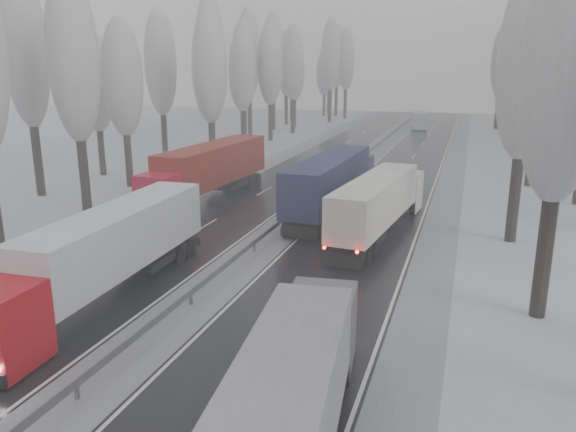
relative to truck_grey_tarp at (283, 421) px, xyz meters
The scene contains 52 objects.
carriageway_right 28.23m from the truck_grey_tarp, 95.25° to the left, with size 7.50×200.00×0.03m, color black.
carriageway_left 31.01m from the truck_grey_tarp, 115.01° to the left, with size 7.50×200.00×0.03m, color black.
median_slush 29.18m from the truck_grey_tarp, 105.60° to the left, with size 3.00×200.00×0.04m, color #989A9F.
shoulder_right 28.22m from the truck_grey_tarp, 85.16° to the left, with size 2.40×200.00×0.04m, color #989A9F.
shoulder_left 33.40m from the truck_grey_tarp, 122.75° to the left, with size 2.40×200.00×0.04m, color #989A9F.
median_guardrail 29.13m from the truck_grey_tarp, 105.61° to the left, with size 0.12×200.00×0.76m.
tree_16 17.63m from the truck_grey_tarp, 62.24° to the left, with size 3.60×3.60×16.53m.
tree_18 27.28m from the truck_grey_tarp, 75.07° to the left, with size 3.60×3.60×16.58m.
tree_20 35.58m from the truck_grey_tarp, 73.12° to the left, with size 3.60×3.60×15.71m.
tree_22 45.30m from the truck_grey_tarp, 78.10° to the left, with size 3.60×3.60×15.86m.
tree_24 51.26m from the truck_grey_tarp, 78.40° to the left, with size 3.60×3.60×20.49m.
tree_26 60.90m from the truck_grey_tarp, 80.67° to the left, with size 3.60×3.60×18.78m.
tree_28 71.26m from the truck_grey_tarp, 83.06° to the left, with size 3.60×3.60×19.62m.
tree_29 76.26m from the truck_grey_tarp, 77.88° to the left, with size 3.60×3.60×18.11m.
tree_30 80.74m from the truck_grey_tarp, 83.75° to the left, with size 3.60×3.60×17.86m.
tree_31 85.56m from the truck_grey_tarp, 80.07° to the left, with size 3.60×3.60×18.58m.
tree_32 88.14m from the truck_grey_tarp, 84.24° to the left, with size 3.60×3.60×17.33m.
tree_33 92.29m from the truck_grey_tarp, 82.54° to the left, with size 3.60×3.60×14.33m.
tree_34 95.12m from the truck_grey_tarp, 85.21° to the left, with size 3.60×3.60×17.63m.
tree_35 100.28m from the truck_grey_tarp, 80.13° to the left, with size 3.60×3.60×18.25m.
tree_36 105.15m from the truck_grey_tarp, 84.95° to the left, with size 3.60×3.60×20.23m.
tree_37 109.71m from the truck_grey_tarp, 81.49° to the left, with size 3.60×3.60×16.37m.
tree_38 115.65m from the truck_grey_tarp, 84.57° to the left, with size 3.60×3.60×17.97m.
tree_39 119.83m from the truck_grey_tarp, 83.41° to the left, with size 3.60×3.60×16.19m.
tree_58 33.41m from the truck_grey_tarp, 135.45° to the left, with size 3.60×3.60×17.21m.
tree_59 41.69m from the truck_grey_tarp, 139.03° to the left, with size 3.60×3.60×18.41m.
tree_60 41.79m from the truck_grey_tarp, 128.43° to the left, with size 3.60×3.60×14.84m.
tree_61 48.38m from the truck_grey_tarp, 130.87° to the left, with size 3.60×3.60×13.95m.
tree_62 47.79m from the truck_grey_tarp, 117.53° to the left, with size 3.60×3.60×16.04m.
tree_63 55.22m from the truck_grey_tarp, 122.96° to the left, with size 3.60×3.60×16.88m.
tree_64 57.58m from the truck_grey_tarp, 117.21° to the left, with size 3.60×3.60×15.42m.
tree_65 62.29m from the truck_grey_tarp, 116.99° to the left, with size 3.60×3.60×19.48m.
tree_66 66.17m from the truck_grey_tarp, 113.28° to the left, with size 3.60×3.60×15.23m.
tree_67 70.50m from the truck_grey_tarp, 113.03° to the left, with size 3.60×3.60×17.09m.
tree_68 71.94m from the truck_grey_tarp, 109.98° to the left, with size 3.60×3.60×16.65m.
tree_69 77.59m from the truck_grey_tarp, 112.35° to the left, with size 3.60×3.60×19.35m.
tree_70 81.38m from the truck_grey_tarp, 107.37° to the left, with size 3.60×3.60×17.09m.
tree_71 86.84m from the truck_grey_tarp, 109.59° to the left, with size 3.60×3.60×19.61m.
tree_72 90.92m from the truck_grey_tarp, 107.18° to the left, with size 3.60×3.60×15.11m.
tree_73 95.70m from the truck_grey_tarp, 108.12° to the left, with size 3.60×3.60×17.22m.
tree_74 100.56m from the truck_grey_tarp, 103.24° to the left, with size 3.60×3.60×19.68m.
tree_75 106.74m from the truck_grey_tarp, 107.53° to the left, with size 3.60×3.60×18.60m.
tree_76 109.40m from the truck_grey_tarp, 101.58° to the left, with size 3.60×3.60×18.55m.
tree_77 114.32m from the truck_grey_tarp, 103.94° to the left, with size 3.60×3.60×14.32m.
tree_78 116.61m from the truck_grey_tarp, 102.62° to the left, with size 3.60×3.60×19.55m.
tree_79 120.99m from the truck_grey_tarp, 103.49° to the left, with size 3.60×3.60×17.07m.
truck_grey_tarp is the anchor object (origin of this frame).
truck_blue_box 28.76m from the truck_grey_tarp, 101.09° to the left, with size 3.36×17.20×4.39m.
truck_cream_box 23.93m from the truck_grey_tarp, 93.31° to the left, with size 4.06×15.42×3.92m.
box_truck_distant 90.64m from the truck_grey_tarp, 93.18° to the left, with size 3.45×8.34×3.02m.
truck_red_white 15.24m from the truck_grey_tarp, 141.04° to the left, with size 3.11×16.04×4.09m.
truck_red_red 33.04m from the truck_grey_tarp, 119.01° to the left, with size 3.64×17.70×4.51m.
Camera 1 is at (11.62, -9.35, 10.62)m, focal length 35.00 mm.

